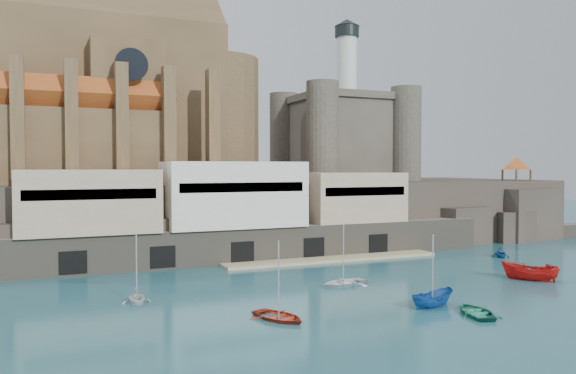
{
  "coord_description": "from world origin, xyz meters",
  "views": [
    {
      "loc": [
        -32.48,
        -47.42,
        12.26
      ],
      "look_at": [
        1.6,
        32.0,
        9.24
      ],
      "focal_mm": 35.0,
      "sensor_mm": 36.0,
      "label": 1
    }
  ],
  "objects_px": {
    "pavilion": "(517,165)",
    "boat_0": "(279,319)",
    "church": "(106,102)",
    "castle_keep": "(342,134)",
    "boat_2": "(432,307)"
  },
  "relations": [
    {
      "from": "pavilion",
      "to": "boat_0",
      "type": "bearing_deg",
      "value": -150.95
    },
    {
      "from": "church",
      "to": "castle_keep",
      "type": "xyz_separation_m",
      "value": [
        40.21,
        -0.78,
        -3.81
      ]
    },
    {
      "from": "boat_0",
      "to": "church",
      "type": "bearing_deg",
      "value": 78.94
    },
    {
      "from": "castle_keep",
      "to": "boat_2",
      "type": "height_order",
      "value": "castle_keep"
    },
    {
      "from": "castle_keep",
      "to": "boat_2",
      "type": "relative_size",
      "value": 6.16
    },
    {
      "from": "boat_2",
      "to": "pavilion",
      "type": "bearing_deg",
      "value": -62.93
    },
    {
      "from": "pavilion",
      "to": "boat_0",
      "type": "height_order",
      "value": "pavilion"
    },
    {
      "from": "church",
      "to": "boat_0",
      "type": "height_order",
      "value": "church"
    },
    {
      "from": "castle_keep",
      "to": "boat_2",
      "type": "bearing_deg",
      "value": -109.9
    },
    {
      "from": "church",
      "to": "boat_2",
      "type": "distance_m",
      "value": 58.61
    },
    {
      "from": "church",
      "to": "boat_2",
      "type": "bearing_deg",
      "value": -65.35
    },
    {
      "from": "castle_keep",
      "to": "church",
      "type": "bearing_deg",
      "value": 178.89
    },
    {
      "from": "church",
      "to": "pavilion",
      "type": "xyz_separation_m",
      "value": [
        66.13,
        -15.85,
        -9.4
      ]
    },
    {
      "from": "church",
      "to": "castle_keep",
      "type": "bearing_deg",
      "value": -1.11
    },
    {
      "from": "castle_keep",
      "to": "boat_0",
      "type": "relative_size",
      "value": 5.68
    }
  ]
}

